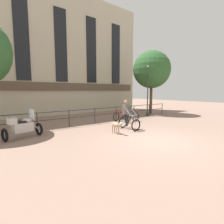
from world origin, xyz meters
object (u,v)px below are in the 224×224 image
object	(u,v)px
parked_motorcycle	(22,127)
parked_bicycle_mid_left	(131,116)
cyclist_with_bike	(128,116)
dog	(117,125)
street_lamp	(148,88)
parked_bicycle_near_lamp	(122,117)

from	to	relation	value
parked_motorcycle	parked_bicycle_mid_left	size ratio (longest dim) A/B	1.60
cyclist_with_bike	parked_bicycle_mid_left	size ratio (longest dim) A/B	1.51
dog	street_lamp	distance (m)	7.49
parked_bicycle_near_lamp	parked_bicycle_mid_left	size ratio (longest dim) A/B	1.07
parked_bicycle_near_lamp	parked_bicycle_mid_left	xyz separation A→B (m)	(0.87, -0.00, -0.00)
dog	parked_motorcycle	distance (m)	4.54
cyclist_with_bike	dog	xyz separation A→B (m)	(-1.23, -0.50, -0.32)
parked_bicycle_near_lamp	street_lamp	size ratio (longest dim) A/B	0.27
parked_motorcycle	parked_bicycle_mid_left	bearing A→B (deg)	-100.15
parked_bicycle_near_lamp	street_lamp	xyz separation A→B (m)	(3.85, 0.94, 2.14)
parked_bicycle_mid_left	parked_bicycle_near_lamp	bearing A→B (deg)	-1.57
parked_bicycle_near_lamp	parked_bicycle_mid_left	distance (m)	0.87
parked_bicycle_mid_left	street_lamp	world-z (taller)	street_lamp
parked_motorcycle	street_lamp	world-z (taller)	street_lamp
parked_bicycle_mid_left	street_lamp	xyz separation A→B (m)	(2.98, 0.94, 2.14)
parked_bicycle_near_lamp	street_lamp	bearing A→B (deg)	-175.50
parked_motorcycle	dog	bearing A→B (deg)	-130.06
cyclist_with_bike	street_lamp	world-z (taller)	street_lamp
street_lamp	parked_bicycle_mid_left	bearing A→B (deg)	-162.46
parked_bicycle_near_lamp	dog	bearing A→B (deg)	35.18
dog	parked_bicycle_near_lamp	size ratio (longest dim) A/B	0.81
cyclist_with_bike	parked_bicycle_mid_left	xyz separation A→B (m)	(2.15, 1.96, -0.41)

